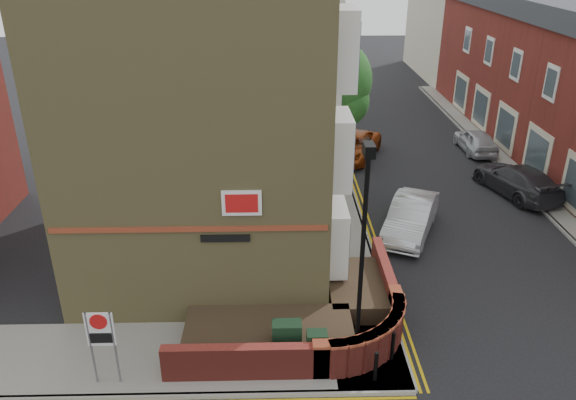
# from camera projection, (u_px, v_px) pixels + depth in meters

# --- Properties ---
(ground) EXTENTS (120.00, 120.00, 0.00)m
(ground) POSITION_uv_depth(u_px,v_px,m) (300.00, 396.00, 14.45)
(ground) COLOR black
(ground) RESTS_ON ground
(pavement_corner) EXTENTS (13.00, 3.00, 0.12)m
(pavement_corner) POSITION_uv_depth(u_px,v_px,m) (173.00, 357.00, 15.71)
(pavement_corner) COLOR gray
(pavement_corner) RESTS_ON ground
(pavement_main) EXTENTS (2.00, 32.00, 0.12)m
(pavement_main) POSITION_uv_depth(u_px,v_px,m) (325.00, 166.00, 28.98)
(pavement_main) COLOR gray
(pavement_main) RESTS_ON ground
(pavement_far) EXTENTS (4.00, 40.00, 0.12)m
(pavement_far) POSITION_uv_depth(u_px,v_px,m) (562.00, 187.00, 26.51)
(pavement_far) COLOR gray
(pavement_far) RESTS_ON ground
(kerb_side) EXTENTS (13.00, 0.15, 0.12)m
(kerb_side) POSITION_uv_depth(u_px,v_px,m) (163.00, 396.00, 14.35)
(kerb_side) COLOR gray
(kerb_side) RESTS_ON ground
(kerb_main_near) EXTENTS (0.15, 32.00, 0.12)m
(kerb_main_near) POSITION_uv_depth(u_px,v_px,m) (344.00, 166.00, 29.00)
(kerb_main_near) COLOR gray
(kerb_main_near) RESTS_ON ground
(kerb_main_far) EXTENTS (0.15, 40.00, 0.12)m
(kerb_main_far) POSITION_uv_depth(u_px,v_px,m) (520.00, 188.00, 26.46)
(kerb_main_far) COLOR gray
(kerb_main_far) RESTS_ON ground
(yellow_lines_main) EXTENTS (0.28, 32.00, 0.01)m
(yellow_lines_main) POSITION_uv_depth(u_px,v_px,m) (349.00, 167.00, 29.03)
(yellow_lines_main) COLOR gold
(yellow_lines_main) RESTS_ON ground
(corner_building) EXTENTS (8.95, 10.40, 13.60)m
(corner_building) POSITION_uv_depth(u_px,v_px,m) (207.00, 84.00, 19.03)
(corner_building) COLOR olive
(corner_building) RESTS_ON ground
(garden_wall) EXTENTS (6.80, 6.00, 1.20)m
(garden_wall) POSITION_uv_depth(u_px,v_px,m) (296.00, 334.00, 16.72)
(garden_wall) COLOR maroon
(garden_wall) RESTS_ON ground
(lamppost) EXTENTS (0.25, 0.50, 6.30)m
(lamppost) POSITION_uv_depth(u_px,v_px,m) (362.00, 259.00, 14.17)
(lamppost) COLOR black
(lamppost) RESTS_ON pavement_corner
(utility_cabinet_large) EXTENTS (0.80, 0.45, 1.20)m
(utility_cabinet_large) POSITION_uv_depth(u_px,v_px,m) (287.00, 341.00, 15.32)
(utility_cabinet_large) COLOR black
(utility_cabinet_large) RESTS_ON pavement_corner
(utility_cabinet_small) EXTENTS (0.55, 0.40, 1.10)m
(utility_cabinet_small) POSITION_uv_depth(u_px,v_px,m) (317.00, 349.00, 15.09)
(utility_cabinet_small) COLOR black
(utility_cabinet_small) RESTS_ON pavement_corner
(bollard_near) EXTENTS (0.11, 0.11, 0.90)m
(bollard_near) POSITION_uv_depth(u_px,v_px,m) (376.00, 366.00, 14.62)
(bollard_near) COLOR black
(bollard_near) RESTS_ON pavement_corner
(bollard_far) EXTENTS (0.11, 0.11, 0.90)m
(bollard_far) POSITION_uv_depth(u_px,v_px,m) (393.00, 346.00, 15.36)
(bollard_far) COLOR black
(bollard_far) RESTS_ON pavement_corner
(zone_sign) EXTENTS (0.72, 0.07, 2.20)m
(zone_sign) POSITION_uv_depth(u_px,v_px,m) (101.00, 335.00, 14.10)
(zone_sign) COLOR slate
(zone_sign) RESTS_ON pavement_corner
(far_terrace) EXTENTS (5.40, 30.40, 8.00)m
(far_terrace) POSITION_uv_depth(u_px,v_px,m) (571.00, 84.00, 28.49)
(far_terrace) COLOR maroon
(far_terrace) RESTS_ON ground
(far_terrace_cream) EXTENTS (5.40, 12.40, 8.00)m
(far_terrace_cream) POSITION_uv_depth(u_px,v_px,m) (451.00, 26.00, 47.53)
(far_terrace_cream) COLOR beige
(far_terrace_cream) RESTS_ON ground
(tree_near) EXTENTS (3.64, 3.65, 6.70)m
(tree_near) POSITION_uv_depth(u_px,v_px,m) (331.00, 86.00, 25.26)
(tree_near) COLOR #382B1E
(tree_near) RESTS_ON pavement_main
(tree_mid) EXTENTS (4.03, 4.03, 7.42)m
(tree_mid) POSITION_uv_depth(u_px,v_px,m) (318.00, 45.00, 32.30)
(tree_mid) COLOR #382B1E
(tree_mid) RESTS_ON pavement_main
(tree_far) EXTENTS (3.81, 3.81, 7.00)m
(tree_far) POSITION_uv_depth(u_px,v_px,m) (310.00, 30.00, 39.68)
(tree_far) COLOR #382B1E
(tree_far) RESTS_ON pavement_main
(traffic_light_assembly) EXTENTS (0.20, 0.16, 4.20)m
(traffic_light_assembly) POSITION_uv_depth(u_px,v_px,m) (320.00, 75.00, 36.01)
(traffic_light_assembly) COLOR black
(traffic_light_assembly) RESTS_ON pavement_main
(silver_car_near) EXTENTS (3.19, 4.66, 1.46)m
(silver_car_near) POSITION_uv_depth(u_px,v_px,m) (411.00, 217.00, 22.15)
(silver_car_near) COLOR #B7BBBF
(silver_car_near) RESTS_ON ground
(red_car_main) EXTENTS (3.88, 5.14, 1.30)m
(red_car_main) POSITION_uv_depth(u_px,v_px,m) (353.00, 146.00, 30.04)
(red_car_main) COLOR #9A3E10
(red_car_main) RESTS_ON ground
(grey_car_far) EXTENTS (3.21, 5.15, 1.39)m
(grey_car_far) POSITION_uv_depth(u_px,v_px,m) (517.00, 180.00, 25.68)
(grey_car_far) COLOR #2E2E33
(grey_car_far) RESTS_ON ground
(silver_car_far) EXTENTS (1.58, 3.76, 1.27)m
(silver_car_far) POSITION_uv_depth(u_px,v_px,m) (476.00, 141.00, 30.89)
(silver_car_far) COLOR #B7BABF
(silver_car_far) RESTS_ON ground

